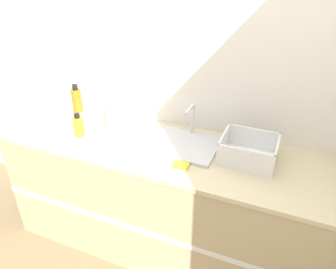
# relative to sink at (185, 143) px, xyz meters

# --- Properties ---
(wall_back) EXTENTS (4.68, 0.06, 2.60)m
(wall_back) POSITION_rel_sink_xyz_m (-0.13, 0.30, 0.35)
(wall_back) COLOR silver
(wall_back) RESTS_ON ground_plane
(counter_cabinet) EXTENTS (2.31, 0.69, 0.93)m
(counter_cabinet) POSITION_rel_sink_xyz_m (-0.13, -0.06, -0.48)
(counter_cabinet) COLOR tan
(counter_cabinet) RESTS_ON ground_plane
(sink) EXTENTS (0.44, 0.38, 0.25)m
(sink) POSITION_rel_sink_xyz_m (0.00, 0.00, 0.00)
(sink) COLOR silver
(sink) RESTS_ON counter_cabinet
(paper_towel_roll) EXTENTS (0.13, 0.13, 0.28)m
(paper_towel_roll) POSITION_rel_sink_xyz_m (-0.50, -0.04, 0.13)
(paper_towel_roll) COLOR #4C4C51
(paper_towel_roll) RESTS_ON counter_cabinet
(dish_rack) EXTENTS (0.34, 0.28, 0.15)m
(dish_rack) POSITION_rel_sink_xyz_m (0.42, -0.00, 0.04)
(dish_rack) COLOR white
(dish_rack) RESTS_ON counter_cabinet
(bottle_amber) EXTENTS (0.08, 0.08, 0.23)m
(bottle_amber) POSITION_rel_sink_xyz_m (-0.98, 0.16, 0.08)
(bottle_amber) COLOR #B26B19
(bottle_amber) RESTS_ON counter_cabinet
(bottle_yellow) EXTENTS (0.07, 0.07, 0.17)m
(bottle_yellow) POSITION_rel_sink_xyz_m (-0.74, -0.15, 0.06)
(bottle_yellow) COLOR yellow
(bottle_yellow) RESTS_ON counter_cabinet
(sponge) EXTENTS (0.09, 0.06, 0.02)m
(sponge) POSITION_rel_sink_xyz_m (0.06, -0.24, -0.01)
(sponge) COLOR yellow
(sponge) RESTS_ON counter_cabinet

